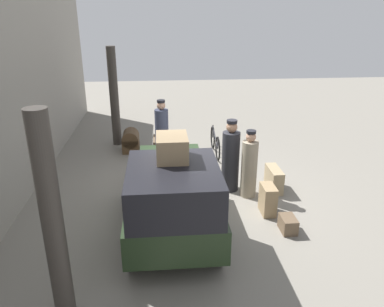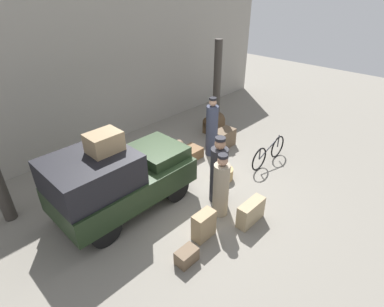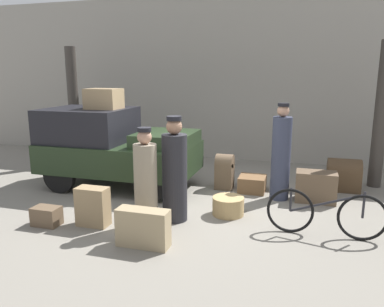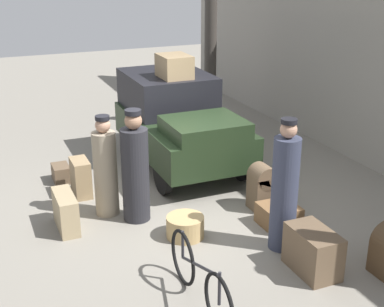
{
  "view_description": "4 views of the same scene",
  "coord_description": "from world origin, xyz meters",
  "px_view_note": "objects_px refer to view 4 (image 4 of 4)",
  "views": [
    {
      "loc": [
        -7.9,
        0.93,
        4.12
      ],
      "look_at": [
        0.2,
        0.2,
        0.95
      ],
      "focal_mm": 35.0,
      "sensor_mm": 36.0,
      "label": 1
    },
    {
      "loc": [
        -4.57,
        -4.38,
        4.81
      ],
      "look_at": [
        0.2,
        0.2,
        0.95
      ],
      "focal_mm": 28.0,
      "sensor_mm": 36.0,
      "label": 2
    },
    {
      "loc": [
        2.12,
        -6.32,
        2.42
      ],
      "look_at": [
        0.2,
        0.2,
        0.95
      ],
      "focal_mm": 35.0,
      "sensor_mm": 36.0,
      "label": 3
    },
    {
      "loc": [
        7.31,
        -2.83,
        3.85
      ],
      "look_at": [
        0.2,
        0.2,
        0.95
      ],
      "focal_mm": 50.0,
      "sensor_mm": 36.0,
      "label": 4
    }
  ],
  "objects_px": {
    "wicker_basket": "(185,227)",
    "suitcase_small_leather": "(313,251)",
    "bicycle": "(200,279)",
    "suitcase_tan_flat": "(61,173)",
    "trunk_wicker_pale": "(66,212)",
    "trunk_umber_medium": "(262,186)",
    "porter_carrying_trunk": "(285,190)",
    "suitcase_black_upright": "(279,215)",
    "porter_lifting_near_truck": "(105,170)",
    "trunk_large_brown": "(81,178)",
    "conductor_in_dark_uniform": "(135,171)",
    "truck": "(178,119)",
    "trunk_on_truck_roof": "(174,66)"
  },
  "relations": [
    {
      "from": "bicycle",
      "to": "conductor_in_dark_uniform",
      "type": "height_order",
      "value": "conductor_in_dark_uniform"
    },
    {
      "from": "trunk_on_truck_roof",
      "to": "porter_lifting_near_truck",
      "type": "bearing_deg",
      "value": -46.87
    },
    {
      "from": "truck",
      "to": "trunk_large_brown",
      "type": "distance_m",
      "value": 2.24
    },
    {
      "from": "bicycle",
      "to": "suitcase_tan_flat",
      "type": "distance_m",
      "value": 4.38
    },
    {
      "from": "porter_lifting_near_truck",
      "to": "suitcase_small_leather",
      "type": "height_order",
      "value": "porter_lifting_near_truck"
    },
    {
      "from": "suitcase_small_leather",
      "to": "porter_lifting_near_truck",
      "type": "bearing_deg",
      "value": -143.01
    },
    {
      "from": "wicker_basket",
      "to": "conductor_in_dark_uniform",
      "type": "relative_size",
      "value": 0.31
    },
    {
      "from": "truck",
      "to": "wicker_basket",
      "type": "bearing_deg",
      "value": -19.72
    },
    {
      "from": "bicycle",
      "to": "trunk_umber_medium",
      "type": "distance_m",
      "value": 2.74
    },
    {
      "from": "truck",
      "to": "trunk_umber_medium",
      "type": "bearing_deg",
      "value": 12.2
    },
    {
      "from": "suitcase_tan_flat",
      "to": "porter_carrying_trunk",
      "type": "bearing_deg",
      "value": 34.26
    },
    {
      "from": "wicker_basket",
      "to": "trunk_on_truck_roof",
      "type": "height_order",
      "value": "trunk_on_truck_roof"
    },
    {
      "from": "wicker_basket",
      "to": "trunk_umber_medium",
      "type": "relative_size",
      "value": 0.73
    },
    {
      "from": "bicycle",
      "to": "trunk_wicker_pale",
      "type": "xyz_separation_m",
      "value": [
        -2.49,
        -1.07,
        -0.09
      ]
    },
    {
      "from": "porter_lifting_near_truck",
      "to": "suitcase_black_upright",
      "type": "distance_m",
      "value": 2.72
    },
    {
      "from": "porter_lifting_near_truck",
      "to": "suitcase_small_leather",
      "type": "relative_size",
      "value": 2.14
    },
    {
      "from": "trunk_on_truck_roof",
      "to": "truck",
      "type": "bearing_deg",
      "value": 0.0
    },
    {
      "from": "trunk_on_truck_roof",
      "to": "suitcase_tan_flat",
      "type": "bearing_deg",
      "value": -86.51
    },
    {
      "from": "suitcase_black_upright",
      "to": "trunk_large_brown",
      "type": "bearing_deg",
      "value": -131.77
    },
    {
      "from": "trunk_large_brown",
      "to": "porter_lifting_near_truck",
      "type": "bearing_deg",
      "value": 15.64
    },
    {
      "from": "conductor_in_dark_uniform",
      "to": "suitcase_tan_flat",
      "type": "height_order",
      "value": "conductor_in_dark_uniform"
    },
    {
      "from": "wicker_basket",
      "to": "suitcase_small_leather",
      "type": "distance_m",
      "value": 1.87
    },
    {
      "from": "wicker_basket",
      "to": "trunk_wicker_pale",
      "type": "height_order",
      "value": "trunk_wicker_pale"
    },
    {
      "from": "trunk_large_brown",
      "to": "suitcase_small_leather",
      "type": "bearing_deg",
      "value": 32.63
    },
    {
      "from": "porter_carrying_trunk",
      "to": "suitcase_black_upright",
      "type": "relative_size",
      "value": 3.44
    },
    {
      "from": "truck",
      "to": "trunk_umber_medium",
      "type": "relative_size",
      "value": 4.37
    },
    {
      "from": "truck",
      "to": "trunk_large_brown",
      "type": "xyz_separation_m",
      "value": [
        0.71,
        -2.04,
        -0.59
      ]
    },
    {
      "from": "conductor_in_dark_uniform",
      "to": "suitcase_black_upright",
      "type": "relative_size",
      "value": 3.22
    },
    {
      "from": "truck",
      "to": "trunk_large_brown",
      "type": "bearing_deg",
      "value": -70.76
    },
    {
      "from": "trunk_umber_medium",
      "to": "suitcase_black_upright",
      "type": "distance_m",
      "value": 0.64
    },
    {
      "from": "wicker_basket",
      "to": "suitcase_black_upright",
      "type": "relative_size",
      "value": 1.01
    },
    {
      "from": "porter_carrying_trunk",
      "to": "trunk_on_truck_roof",
      "type": "distance_m",
      "value": 3.81
    },
    {
      "from": "trunk_wicker_pale",
      "to": "suitcase_tan_flat",
      "type": "bearing_deg",
      "value": 172.21
    },
    {
      "from": "suitcase_small_leather",
      "to": "wicker_basket",
      "type": "bearing_deg",
      "value": -141.88
    },
    {
      "from": "truck",
      "to": "porter_lifting_near_truck",
      "type": "relative_size",
      "value": 2.03
    },
    {
      "from": "wicker_basket",
      "to": "porter_carrying_trunk",
      "type": "bearing_deg",
      "value": 54.69
    },
    {
      "from": "wicker_basket",
      "to": "suitcase_small_leather",
      "type": "xyz_separation_m",
      "value": [
        1.47,
        1.15,
        0.13
      ]
    },
    {
      "from": "bicycle",
      "to": "trunk_wicker_pale",
      "type": "height_order",
      "value": "bicycle"
    },
    {
      "from": "truck",
      "to": "trunk_on_truck_roof",
      "type": "height_order",
      "value": "trunk_on_truck_roof"
    },
    {
      "from": "bicycle",
      "to": "porter_carrying_trunk",
      "type": "relative_size",
      "value": 0.92
    },
    {
      "from": "suitcase_tan_flat",
      "to": "trunk_umber_medium",
      "type": "bearing_deg",
      "value": 49.48
    },
    {
      "from": "porter_lifting_near_truck",
      "to": "trunk_large_brown",
      "type": "xyz_separation_m",
      "value": [
        -0.83,
        -0.23,
        -0.41
      ]
    },
    {
      "from": "suitcase_black_upright",
      "to": "trunk_on_truck_roof",
      "type": "height_order",
      "value": "trunk_on_truck_roof"
    },
    {
      "from": "trunk_on_truck_roof",
      "to": "trunk_umber_medium",
      "type": "bearing_deg",
      "value": 11.47
    },
    {
      "from": "suitcase_small_leather",
      "to": "suitcase_black_upright",
      "type": "relative_size",
      "value": 1.38
    },
    {
      "from": "bicycle",
      "to": "trunk_umber_medium",
      "type": "bearing_deg",
      "value": 134.81
    },
    {
      "from": "porter_carrying_trunk",
      "to": "trunk_wicker_pale",
      "type": "relative_size",
      "value": 2.47
    },
    {
      "from": "bicycle",
      "to": "conductor_in_dark_uniform",
      "type": "bearing_deg",
      "value": -179.83
    },
    {
      "from": "porter_carrying_trunk",
      "to": "conductor_in_dark_uniform",
      "type": "bearing_deg",
      "value": -135.31
    },
    {
      "from": "bicycle",
      "to": "wicker_basket",
      "type": "distance_m",
      "value": 1.64
    }
  ]
}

